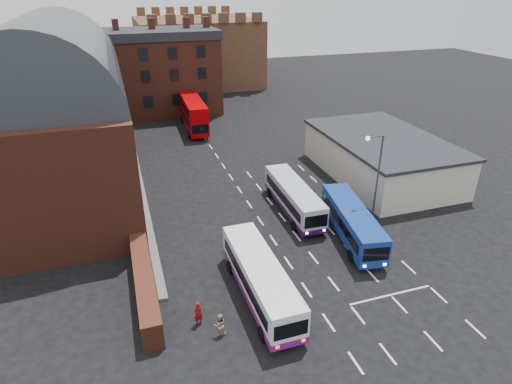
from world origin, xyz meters
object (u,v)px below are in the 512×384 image
object	(u,v)px
bus_blue	(352,221)
pedestrian_red	(198,313)
bus_white_outbound	(260,277)
pedestrian_beige	(220,325)
street_lamp	(375,173)
bus_red_double	(194,114)
bus_white_inbound	(294,196)

from	to	relation	value
bus_blue	pedestrian_red	xyz separation A→B (m)	(-13.46, -5.64, -0.72)
bus_white_outbound	pedestrian_beige	distance (m)	4.11
street_lamp	pedestrian_red	world-z (taller)	street_lamp
street_lamp	pedestrian_beige	distance (m)	17.30
bus_blue	pedestrian_red	world-z (taller)	bus_blue
bus_white_outbound	pedestrian_beige	size ratio (longest dim) A/B	6.81
pedestrian_beige	street_lamp	bearing A→B (deg)	-146.89
bus_blue	pedestrian_beige	distance (m)	14.24
bus_red_double	pedestrian_red	world-z (taller)	bus_red_double
bus_blue	street_lamp	distance (m)	4.22
bus_white_outbound	pedestrian_beige	xyz separation A→B (m)	(-3.27, -2.34, -0.87)
bus_white_outbound	street_lamp	size ratio (longest dim) A/B	1.23
bus_white_inbound	pedestrian_beige	xyz separation A→B (m)	(-9.74, -12.34, -0.81)
bus_white_inbound	bus_blue	xyz separation A→B (m)	(2.69, -5.45, -0.02)
bus_white_outbound	pedestrian_red	world-z (taller)	bus_white_outbound
pedestrian_red	bus_red_double	bearing A→B (deg)	-125.98
bus_white_outbound	bus_red_double	size ratio (longest dim) A/B	0.94
bus_white_inbound	bus_red_double	world-z (taller)	bus_red_double
bus_white_inbound	pedestrian_red	bearing A→B (deg)	47.37
bus_blue	pedestrian_beige	size ratio (longest dim) A/B	6.67
bus_white_inbound	bus_blue	world-z (taller)	bus_white_inbound
bus_white_outbound	pedestrian_beige	bearing A→B (deg)	-144.92
bus_blue	pedestrian_red	distance (m)	14.61
bus_white_inbound	bus_blue	bearing A→B (deg)	117.80
bus_red_double	pedestrian_beige	xyz separation A→B (m)	(-5.84, -38.25, -1.50)
bus_white_outbound	bus_white_inbound	xyz separation A→B (m)	(6.48, 9.99, -0.05)
bus_white_outbound	street_lamp	distance (m)	13.23
street_lamp	pedestrian_beige	xyz separation A→B (m)	(-14.76, -8.02, -4.13)
bus_blue	street_lamp	bearing A→B (deg)	-144.03
bus_white_outbound	bus_red_double	bearing A→B (deg)	85.35
bus_blue	bus_white_inbound	bearing A→B (deg)	-53.74
bus_blue	street_lamp	world-z (taller)	street_lamp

